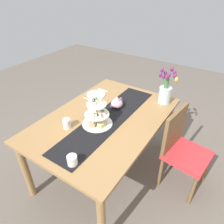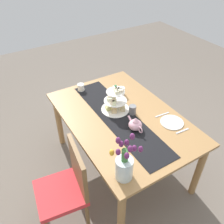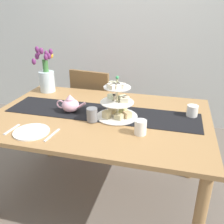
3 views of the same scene
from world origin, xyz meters
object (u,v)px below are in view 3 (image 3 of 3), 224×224
at_px(chair_left, 95,106).
at_px(fork_left, 12,129).
at_px(tulip_vase, 46,76).
at_px(mug_white_text, 141,127).
at_px(dinner_plate_left, 31,132).
at_px(mug_grey, 92,115).
at_px(dining_table, 100,127).
at_px(tiered_cake_stand, 117,104).
at_px(teapot, 70,105).
at_px(knife_left, 52,135).
at_px(cream_jug, 192,111).

bearing_deg(chair_left, fork_left, -99.50).
relative_size(tulip_vase, mug_white_text, 4.35).
xyz_separation_m(dinner_plate_left, fork_left, (-0.14, 0.00, -0.00)).
relative_size(chair_left, mug_grey, 9.58).
bearing_deg(dinner_plate_left, dining_table, 47.06).
distance_m(tiered_cake_stand, mug_white_text, 0.30).
bearing_deg(teapot, mug_grey, -28.56).
relative_size(dining_table, teapot, 6.68).
relative_size(tulip_vase, dinner_plate_left, 1.80).
xyz_separation_m(tulip_vase, dinner_plate_left, (0.29, -0.76, -0.14)).
bearing_deg(dinner_plate_left, teapot, 73.20).
bearing_deg(knife_left, teapot, 95.17).
relative_size(teapot, mug_white_text, 2.51).
height_order(mug_grey, mug_white_text, mug_grey).
bearing_deg(mug_white_text, cream_jug, 48.32).
relative_size(chair_left, teapot, 3.82).
bearing_deg(mug_white_text, fork_left, -168.98).
relative_size(teapot, knife_left, 1.40).
distance_m(cream_jug, knife_left, 1.00).
xyz_separation_m(cream_jug, dinner_plate_left, (-1.00, -0.52, -0.04)).
bearing_deg(fork_left, mug_white_text, 11.02).
distance_m(cream_jug, mug_white_text, 0.48).
distance_m(dining_table, mug_grey, 0.19).
height_order(tulip_vase, knife_left, tulip_vase).
relative_size(knife_left, mug_grey, 1.79).
distance_m(tiered_cake_stand, knife_left, 0.51).
distance_m(tiered_cake_stand, teapot, 0.37).
xyz_separation_m(cream_jug, mug_white_text, (-0.32, -0.36, 0.01)).
height_order(dining_table, fork_left, fork_left).
relative_size(chair_left, tulip_vase, 2.20).
distance_m(teapot, dinner_plate_left, 0.39).
height_order(tiered_cake_stand, cream_jug, tiered_cake_stand).
relative_size(fork_left, knife_left, 0.88).
xyz_separation_m(teapot, mug_grey, (0.21, -0.12, -0.01)).
xyz_separation_m(fork_left, mug_grey, (0.47, 0.25, 0.05)).
relative_size(dinner_plate_left, knife_left, 1.35).
bearing_deg(mug_white_text, teapot, 159.65).
bearing_deg(mug_grey, tulip_vase, 140.38).
distance_m(dinner_plate_left, fork_left, 0.15).
distance_m(tiered_cake_stand, tulip_vase, 0.86).
bearing_deg(dinner_plate_left, mug_grey, 38.19).
xyz_separation_m(chair_left, tiered_cake_stand, (0.43, -0.76, 0.36)).
relative_size(cream_jug, mug_grey, 0.89).
xyz_separation_m(teapot, mug_white_text, (0.57, -0.21, -0.01)).
xyz_separation_m(dining_table, fork_left, (-0.49, -0.37, 0.10)).
relative_size(tiered_cake_stand, mug_white_text, 3.20).
bearing_deg(knife_left, cream_jug, 31.42).
height_order(tiered_cake_stand, dinner_plate_left, tiered_cake_stand).
bearing_deg(teapot, dinner_plate_left, -106.80).
xyz_separation_m(chair_left, dinner_plate_left, (-0.04, -1.13, 0.27)).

